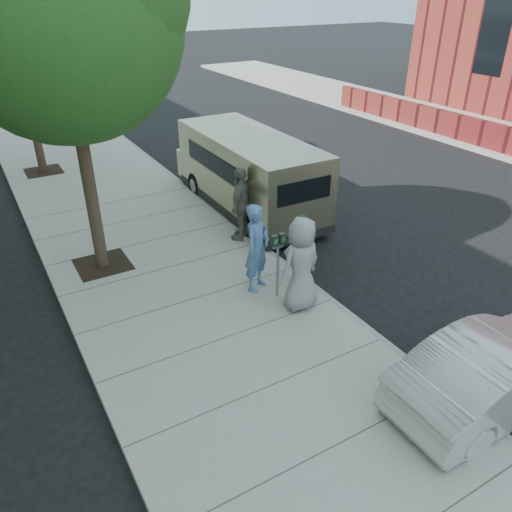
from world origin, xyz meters
name	(u,v)px	position (x,y,z in m)	size (l,w,h in m)	color
ground	(238,291)	(0.00, 0.00, 0.00)	(120.00, 120.00, 0.00)	black
sidewalk	(196,301)	(-1.00, 0.00, 0.07)	(5.00, 60.00, 0.15)	gray
curb_face	(292,271)	(1.44, 0.00, 0.07)	(0.12, 60.00, 0.16)	gray
tree_near	(62,9)	(-2.25, 2.40, 5.55)	(4.62, 4.60, 7.53)	black
tree_far	(13,22)	(-2.25, 10.00, 4.88)	(3.92, 3.80, 6.49)	black
parking_meter	(278,252)	(0.52, -0.79, 1.20)	(0.30, 0.11, 1.45)	gray
van	(248,172)	(2.40, 3.76, 1.18)	(2.12, 6.07, 2.24)	tan
sedan	(500,370)	(2.00, -4.97, 0.65)	(1.38, 3.95, 1.30)	#B2B6B9
person_officer	(257,248)	(0.34, -0.28, 1.12)	(0.71, 0.46, 1.93)	#4F71A8
person_green_shirt	(298,250)	(1.20, -0.55, 0.95)	(0.78, 0.60, 1.60)	#2C7B28
person_gray_shirt	(301,264)	(0.72, -1.33, 1.13)	(0.96, 0.62, 1.96)	gray
person_striped_polo	(241,204)	(1.20, 1.98, 1.10)	(1.12, 0.46, 1.91)	slate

